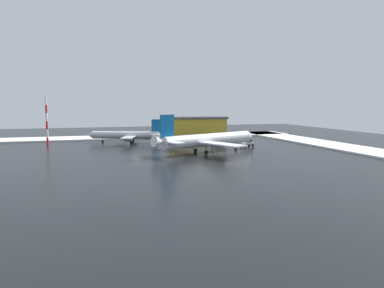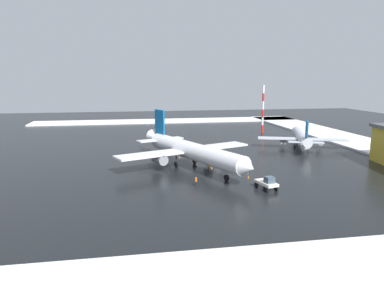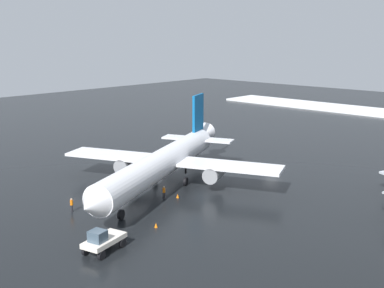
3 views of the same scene
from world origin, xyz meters
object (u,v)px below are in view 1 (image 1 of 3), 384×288
object	(u,v)px
traffic_cone_wingtip_side	(173,154)
ground_crew_near_tug	(212,148)
traffic_cone_near_nose	(207,150)
traffic_cone_mid_line	(227,147)
ground_crew_by_nose_gear	(252,148)
cargo_hangar	(196,127)
antenna_mast	(47,121)
airplane_parked_starboard	(127,135)
pushback_tug	(248,143)
airplane_parked_portside	(207,140)

from	to	relation	value
traffic_cone_wingtip_side	ground_crew_near_tug	bearing A→B (deg)	-162.59
traffic_cone_near_nose	traffic_cone_mid_line	size ratio (longest dim) A/B	1.00
ground_crew_near_tug	traffic_cone_mid_line	world-z (taller)	ground_crew_near_tug
traffic_cone_near_nose	ground_crew_by_nose_gear	bearing A→B (deg)	154.96
ground_crew_by_nose_gear	traffic_cone_wingtip_side	size ratio (longest dim) A/B	3.11
traffic_cone_mid_line	cargo_hangar	bearing A→B (deg)	-92.62
antenna_mast	traffic_cone_near_nose	world-z (taller)	antenna_mast
traffic_cone_near_nose	traffic_cone_mid_line	distance (m)	10.29
ground_crew_near_tug	traffic_cone_wingtip_side	xyz separation A→B (m)	(13.48, 4.23, -0.70)
airplane_parked_starboard	cargo_hangar	xyz separation A→B (m)	(-30.95, -14.17, 1.59)
antenna_mast	traffic_cone_wingtip_side	distance (m)	50.53
ground_crew_by_nose_gear	pushback_tug	bearing A→B (deg)	81.64
traffic_cone_wingtip_side	ground_crew_by_nose_gear	bearing A→B (deg)	178.81
pushback_tug	traffic_cone_near_nose	distance (m)	17.78
ground_crew_near_tug	traffic_cone_wingtip_side	distance (m)	14.15
cargo_hangar	traffic_cone_wingtip_side	bearing A→B (deg)	72.72
ground_crew_near_tug	airplane_parked_portside	bearing A→B (deg)	-20.95
ground_crew_by_nose_gear	ground_crew_near_tug	bearing A→B (deg)	168.03
ground_crew_by_nose_gear	cargo_hangar	distance (m)	50.65
antenna_mast	ground_crew_near_tug	bearing A→B (deg)	148.30
traffic_cone_wingtip_side	traffic_cone_near_nose	bearing A→B (deg)	-156.19
airplane_parked_starboard	traffic_cone_mid_line	world-z (taller)	airplane_parked_starboard
pushback_tug	traffic_cone_mid_line	distance (m)	7.97
traffic_cone_near_nose	cargo_hangar	bearing A→B (deg)	-103.37
antenna_mast	traffic_cone_near_nose	distance (m)	56.73
airplane_parked_starboard	traffic_cone_mid_line	xyz separation A→B (m)	(-29.15, 25.23, -2.57)
airplane_parked_portside	airplane_parked_starboard	world-z (taller)	airplane_parked_portside
antenna_mast	traffic_cone_wingtip_side	bearing A→B (deg)	135.93
ground_crew_near_tug	traffic_cone_near_nose	xyz separation A→B (m)	(1.47, -1.07, -0.70)
antenna_mast	traffic_cone_mid_line	distance (m)	62.10
antenna_mast	traffic_cone_wingtip_side	size ratio (longest dim) A/B	30.48
antenna_mast	airplane_parked_starboard	bearing A→B (deg)	-177.63
airplane_parked_starboard	traffic_cone_wingtip_side	size ratio (longest dim) A/B	51.07
airplane_parked_starboard	ground_crew_by_nose_gear	world-z (taller)	airplane_parked_starboard
ground_crew_near_tug	airplane_parked_starboard	bearing A→B (deg)	-122.99
ground_crew_near_tug	traffic_cone_mid_line	distance (m)	9.75
ground_crew_near_tug	cargo_hangar	xyz separation A→B (m)	(-9.15, -45.76, 3.47)
pushback_tug	traffic_cone_mid_line	bearing A→B (deg)	172.45
airplane_parked_starboard	ground_crew_by_nose_gear	bearing A→B (deg)	151.69
pushback_tug	cargo_hangar	bearing A→B (deg)	85.83
airplane_parked_portside	traffic_cone_wingtip_side	world-z (taller)	airplane_parked_portside
airplane_parked_portside	traffic_cone_wingtip_side	distance (m)	11.14
traffic_cone_near_nose	antenna_mast	bearing A→B (deg)	-31.56
airplane_parked_starboard	antenna_mast	bearing A→B (deg)	22.01
traffic_cone_mid_line	airplane_parked_portside	bearing A→B (deg)	42.68
traffic_cone_mid_line	traffic_cone_wingtip_side	xyz separation A→B (m)	(20.83, 10.59, 0.00)
airplane_parked_portside	traffic_cone_mid_line	distance (m)	14.49
traffic_cone_wingtip_side	pushback_tug	bearing A→B (deg)	-158.41
airplane_parked_starboard	antenna_mast	distance (m)	28.08
traffic_cone_mid_line	traffic_cone_wingtip_side	bearing A→B (deg)	26.96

